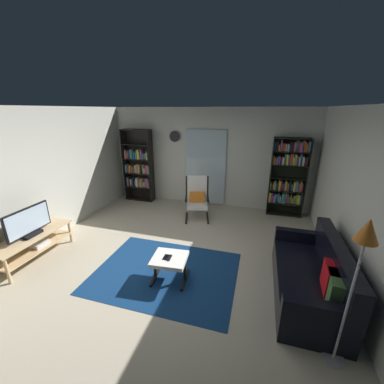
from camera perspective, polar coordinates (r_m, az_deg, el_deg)
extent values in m
plane|color=#BAAE95|center=(4.38, -4.89, -16.30)|extent=(7.02, 7.02, 0.00)
cube|color=beige|center=(6.47, 4.00, 8.14)|extent=(5.60, 0.06, 2.60)
cube|color=beige|center=(5.36, -33.47, 2.63)|extent=(0.06, 6.00, 2.60)
cube|color=beige|center=(3.79, 36.26, -3.74)|extent=(0.06, 6.00, 2.60)
cube|color=silver|center=(6.47, 3.16, 5.90)|extent=(1.10, 0.01, 2.00)
cube|color=navy|center=(4.15, -6.32, -18.54)|extent=(2.28, 1.72, 0.01)
cube|color=tan|center=(5.06, -34.07, -8.68)|extent=(0.49, 1.38, 0.02)
cube|color=tan|center=(5.16, -33.57, -11.10)|extent=(0.45, 1.32, 0.02)
cylinder|color=tan|center=(4.70, -37.90, -14.81)|extent=(0.05, 0.05, 0.44)
cylinder|color=tan|center=(5.40, -27.20, -8.51)|extent=(0.05, 0.05, 0.44)
cylinder|color=tan|center=(5.65, -30.09, -7.76)|extent=(0.05, 0.05, 0.44)
cube|color=silver|center=(5.18, -33.04, -10.29)|extent=(0.29, 0.28, 0.07)
cube|color=black|center=(5.04, -34.15, -8.32)|extent=(0.20, 0.32, 0.05)
cube|color=black|center=(4.94, -34.70, -5.68)|extent=(0.04, 0.82, 0.46)
cube|color=silver|center=(4.93, -34.54, -5.72)|extent=(0.01, 0.77, 0.41)
cube|color=black|center=(7.16, -15.65, 6.23)|extent=(0.02, 0.30, 2.03)
cube|color=black|center=(6.78, -9.76, 5.96)|extent=(0.02, 0.30, 2.03)
cube|color=black|center=(7.08, -12.24, 6.37)|extent=(0.83, 0.02, 2.03)
cube|color=black|center=(7.24, -12.21, -1.61)|extent=(0.79, 0.28, 0.02)
cube|color=black|center=(7.12, -12.43, 1.33)|extent=(0.79, 0.28, 0.02)
cube|color=black|center=(7.01, -12.66, 4.49)|extent=(0.79, 0.28, 0.02)
cube|color=black|center=(6.92, -12.91, 7.74)|extent=(0.79, 0.28, 0.02)
cube|color=black|center=(6.85, -13.16, 11.07)|extent=(0.79, 0.28, 0.02)
cube|color=black|center=(6.81, -13.42, 14.32)|extent=(0.79, 0.28, 0.02)
cube|color=teal|center=(7.27, -14.95, 2.56)|extent=(0.04, 0.16, 0.24)
cube|color=#8B4284|center=(7.23, -14.75, 2.45)|extent=(0.03, 0.18, 0.23)
cube|color=black|center=(7.21, -14.45, 2.56)|extent=(0.03, 0.23, 0.26)
cube|color=beige|center=(7.22, -14.13, 2.37)|extent=(0.03, 0.22, 0.21)
cube|color=orange|center=(7.20, -13.92, 2.16)|extent=(0.03, 0.15, 0.16)
cube|color=black|center=(7.17, -13.67, 2.36)|extent=(0.04, 0.22, 0.22)
cube|color=#3463A7|center=(7.16, -13.22, 2.15)|extent=(0.04, 0.17, 0.17)
cube|color=beige|center=(7.11, -12.99, 2.40)|extent=(0.03, 0.16, 0.25)
cube|color=beige|center=(7.09, -12.72, 2.38)|extent=(0.03, 0.23, 0.25)
cube|color=brown|center=(7.07, -12.41, 2.38)|extent=(0.04, 0.20, 0.26)
cube|color=teal|center=(7.06, -12.11, 1.94)|extent=(0.03, 0.15, 0.15)
cube|color=orange|center=(7.04, -11.85, 2.30)|extent=(0.03, 0.23, 0.25)
cube|color=#5E89A2|center=(7.03, -11.51, 2.27)|extent=(0.03, 0.19, 0.24)
cube|color=orange|center=(7.00, -11.24, 1.84)|extent=(0.04, 0.13, 0.16)
cube|color=purple|center=(6.99, -10.87, 2.28)|extent=(0.03, 0.16, 0.26)
cube|color=#8F4186|center=(6.97, -10.57, 2.27)|extent=(0.03, 0.21, 0.26)
cube|color=#407C50|center=(6.94, -10.28, 2.20)|extent=(0.04, 0.19, 0.26)
cube|color=#A04592|center=(6.92, -10.03, 1.82)|extent=(0.03, 0.24, 0.18)
cube|color=#5B9A8C|center=(7.16, -15.26, 5.57)|extent=(0.04, 0.18, 0.22)
cube|color=#261B2C|center=(7.13, -14.98, 5.32)|extent=(0.02, 0.11, 0.17)
cube|color=#973283|center=(7.12, -14.68, 5.26)|extent=(0.03, 0.20, 0.15)
cube|color=orange|center=(7.09, -14.37, 5.49)|extent=(0.04, 0.21, 0.21)
cube|color=#2D64A0|center=(7.07, -14.04, 5.44)|extent=(0.03, 0.12, 0.20)
cube|color=brown|center=(7.03, -13.88, 5.38)|extent=(0.02, 0.24, 0.20)
cube|color=brown|center=(7.02, -13.59, 5.27)|extent=(0.03, 0.20, 0.18)
cube|color=beige|center=(7.01, -13.24, 5.46)|extent=(0.04, 0.15, 0.22)
cube|color=#318147|center=(6.99, -12.98, 5.30)|extent=(0.03, 0.12, 0.19)
cube|color=slate|center=(6.98, -12.72, 5.61)|extent=(0.02, 0.22, 0.26)
cube|color=brown|center=(6.98, -12.52, 5.65)|extent=(0.02, 0.22, 0.27)
cube|color=orange|center=(6.93, -12.34, 5.47)|extent=(0.04, 0.19, 0.24)
cube|color=#292732|center=(6.95, -11.89, 5.15)|extent=(0.03, 0.19, 0.15)
cube|color=brown|center=(6.93, -11.62, 5.31)|extent=(0.02, 0.13, 0.20)
cube|color=#5B95A3|center=(6.89, -11.48, 5.47)|extent=(0.03, 0.11, 0.25)
cube|color=gold|center=(6.88, -11.24, 5.04)|extent=(0.03, 0.11, 0.15)
cube|color=#984086|center=(6.87, -10.88, 5.42)|extent=(0.02, 0.15, 0.24)
cube|color=red|center=(6.82, -10.67, 5.41)|extent=(0.04, 0.13, 0.25)
cube|color=teal|center=(6.84, -10.17, 5.37)|extent=(0.04, 0.23, 0.23)
cube|color=#3260A2|center=(7.08, -15.59, 8.85)|extent=(0.03, 0.12, 0.24)
cube|color=orange|center=(7.04, -15.38, 8.65)|extent=(0.03, 0.21, 0.20)
cube|color=#903F92|center=(7.04, -14.93, 8.69)|extent=(0.04, 0.19, 0.21)
cube|color=#172A32|center=(6.99, -14.67, 8.76)|extent=(0.03, 0.12, 0.23)
cube|color=#5C9FA4|center=(6.99, -14.25, 8.89)|extent=(0.03, 0.19, 0.25)
cube|color=purple|center=(6.95, -14.04, 8.84)|extent=(0.03, 0.10, 0.25)
cube|color=#30854C|center=(6.94, -13.83, 8.68)|extent=(0.02, 0.23, 0.21)
cube|color=#2C6DB7|center=(6.95, -13.42, 8.61)|extent=(0.03, 0.23, 0.19)
cube|color=#355AA2|center=(6.92, -13.22, 8.60)|extent=(0.02, 0.12, 0.19)
cube|color=teal|center=(6.91, -12.91, 8.56)|extent=(0.02, 0.24, 0.18)
cube|color=#3B8545|center=(6.86, -12.79, 8.83)|extent=(0.04, 0.19, 0.26)
cube|color=gold|center=(6.85, -12.45, 8.87)|extent=(0.03, 0.23, 0.27)
cube|color=#A69B3E|center=(6.84, -12.20, 8.61)|extent=(0.03, 0.22, 0.21)
cube|color=#983D8F|center=(6.81, -11.86, 8.79)|extent=(0.04, 0.18, 0.25)
cube|color=teal|center=(6.80, -11.57, 8.42)|extent=(0.03, 0.12, 0.16)
cube|color=#2F62B8|center=(6.79, -11.13, 8.43)|extent=(0.04, 0.12, 0.16)
cube|color=#3D57A3|center=(6.77, -10.77, 8.75)|extent=(0.02, 0.13, 0.24)
cube|color=olive|center=(6.73, -10.52, 8.52)|extent=(0.04, 0.21, 0.20)
cube|color=black|center=(6.19, 18.23, 3.50)|extent=(0.02, 0.30, 1.92)
cube|color=black|center=(6.28, 25.68, 2.76)|extent=(0.02, 0.30, 1.92)
cube|color=black|center=(6.36, 21.88, 3.47)|extent=(0.83, 0.02, 1.92)
cube|color=black|center=(6.53, 20.96, -4.86)|extent=(0.80, 0.28, 0.02)
cube|color=black|center=(6.42, 21.28, -2.37)|extent=(0.80, 0.28, 0.02)
cube|color=black|center=(6.31, 21.63, 0.34)|extent=(0.80, 0.28, 0.02)
cube|color=black|center=(6.22, 21.99, 3.13)|extent=(0.80, 0.28, 0.02)
cube|color=black|center=(6.15, 22.35, 6.00)|extent=(0.80, 0.28, 0.02)
cube|color=black|center=(6.09, 22.74, 8.93)|extent=(0.80, 0.28, 0.02)
cube|color=black|center=(6.05, 23.11, 11.76)|extent=(0.80, 0.28, 0.02)
cube|color=gold|center=(6.32, 18.17, -1.04)|extent=(0.04, 0.20, 0.25)
cube|color=#93328B|center=(6.35, 18.63, -1.03)|extent=(0.03, 0.20, 0.25)
cube|color=#903E93|center=(6.35, 18.95, -1.41)|extent=(0.02, 0.16, 0.17)
cube|color=teal|center=(6.36, 19.23, -1.22)|extent=(0.03, 0.23, 0.21)
cube|color=#3D61AE|center=(6.36, 19.68, -1.23)|extent=(0.04, 0.11, 0.22)
cube|color=beige|center=(6.37, 20.04, -1.15)|extent=(0.02, 0.10, 0.24)
cube|color=#559FA0|center=(6.39, 20.37, -1.46)|extent=(0.04, 0.20, 0.17)
cube|color=teal|center=(6.36, 20.90, -1.25)|extent=(0.04, 0.17, 0.25)
cube|color=#3C8C4C|center=(6.35, 21.28, -1.29)|extent=(0.02, 0.21, 0.25)
cube|color=beige|center=(6.39, 21.59, -1.19)|extent=(0.02, 0.17, 0.26)
cube|color=#99338F|center=(6.39, 21.90, -1.22)|extent=(0.03, 0.17, 0.26)
cube|color=#357F45|center=(6.38, 22.20, -1.68)|extent=(0.03, 0.11, 0.18)
cube|color=#A4882F|center=(6.38, 22.59, -1.46)|extent=(0.02, 0.13, 0.23)
cube|color=orange|center=(6.42, 22.88, -1.77)|extent=(0.03, 0.16, 0.15)
cube|color=#3A7A51|center=(6.41, 23.31, -1.55)|extent=(0.04, 0.19, 0.22)
cube|color=olive|center=(6.41, 23.81, -1.42)|extent=(0.04, 0.17, 0.26)
cube|color=gold|center=(6.43, 24.16, -1.51)|extent=(0.04, 0.21, 0.24)
cube|color=#3B69B1|center=(6.44, 24.63, -1.51)|extent=(0.04, 0.13, 0.25)
cube|color=#9F9F36|center=(6.27, 18.36, 1.55)|extent=(0.03, 0.20, 0.18)
cube|color=black|center=(6.26, 18.66, 1.41)|extent=(0.03, 0.19, 0.16)
cube|color=orange|center=(6.24, 18.98, 1.46)|extent=(0.03, 0.11, 0.19)
cube|color=#559B90|center=(6.24, 19.30, 1.64)|extent=(0.03, 0.18, 0.24)
cube|color=#355DA6|center=(6.27, 19.68, 1.37)|extent=(0.04, 0.11, 0.18)
cube|color=orange|center=(6.25, 20.26, 1.61)|extent=(0.04, 0.21, 0.25)
cube|color=#934897|center=(6.25, 20.68, 1.55)|extent=(0.02, 0.11, 0.25)
cube|color=red|center=(6.28, 20.91, 1.24)|extent=(0.02, 0.14, 0.17)
cube|color=#3357A4|center=(6.28, 21.21, 1.33)|extent=(0.02, 0.21, 0.20)
cube|color=yellow|center=(6.29, 21.56, 1.51)|extent=(0.04, 0.19, 0.24)
cube|color=brown|center=(6.28, 22.00, 1.26)|extent=(0.04, 0.21, 0.21)
cube|color=#1E2D2E|center=(6.29, 22.44, 1.41)|extent=(0.04, 0.12, 0.24)
cube|color=#336BA8|center=(6.32, 22.83, 1.04)|extent=(0.04, 0.11, 0.16)
cube|color=gold|center=(6.30, 23.28, 1.32)|extent=(0.03, 0.20, 0.24)
cube|color=#9E9E2E|center=(6.29, 23.56, 1.34)|extent=(0.02, 0.11, 0.26)
cube|color=teal|center=(6.29, 23.89, 1.32)|extent=(0.04, 0.12, 0.26)
cube|color=#963A8D|center=(6.31, 24.30, 1.06)|extent=(0.03, 0.18, 0.21)
cube|color=orange|center=(6.31, 24.65, 1.23)|extent=(0.03, 0.14, 0.26)
cube|color=brown|center=(6.32, 24.91, 0.95)|extent=(0.02, 0.15, 0.20)
cube|color=#A88F34|center=(6.10, 19.00, 7.30)|extent=(0.03, 0.21, 0.19)
cube|color=#D53C36|center=(6.09, 19.30, 7.10)|extent=(0.02, 0.23, 0.16)
cube|color=teal|center=(6.12, 19.72, 7.19)|extent=(0.04, 0.22, 0.18)
cube|color=#8A328D|center=(6.12, 20.21, 7.28)|extent=(0.04, 0.20, 0.21)
cube|color=#271931|center=(6.09, 20.54, 7.08)|extent=(0.03, 0.16, 0.19)
cube|color=beige|center=(6.10, 20.99, 7.00)|extent=(0.04, 0.18, 0.18)
cube|color=teal|center=(6.12, 21.42, 7.35)|extent=(0.03, 0.16, 0.25)
cube|color=gold|center=(6.11, 21.84, 7.28)|extent=(0.04, 0.20, 0.25)
cube|color=teal|center=(6.14, 22.19, 7.17)|extent=(0.02, 0.18, 0.23)
cube|color=red|center=(6.14, 22.61, 7.29)|extent=(0.04, 0.21, 0.26)
cube|color=gold|center=(6.13, 23.01, 7.24)|extent=(0.03, 0.13, 0.27)
cube|color=#C1B2AF|center=(6.14, 23.19, 6.85)|extent=(0.02, 0.18, 0.19)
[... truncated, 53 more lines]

